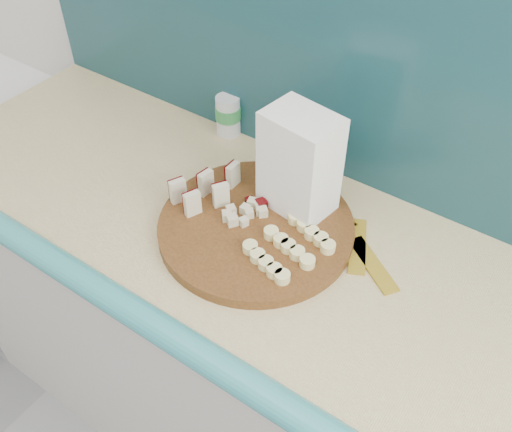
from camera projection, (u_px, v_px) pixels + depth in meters
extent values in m
cube|color=silver|center=(406.00, 23.00, 1.07)|extent=(3.60, 0.04, 2.60)
cube|color=beige|center=(332.00, 400.00, 1.45)|extent=(2.20, 0.60, 0.88)
cube|color=#D2B67B|center=(353.00, 287.00, 1.13)|extent=(2.20, 0.60, 0.03)
cube|color=teal|center=(269.00, 402.00, 0.95)|extent=(2.20, 0.06, 0.03)
cube|color=teal|center=(438.00, 107.00, 1.12)|extent=(2.20, 0.02, 0.50)
cylinder|color=#43240E|center=(256.00, 227.00, 1.21)|extent=(0.51, 0.51, 0.03)
cube|color=beige|center=(178.00, 191.00, 1.23)|extent=(0.02, 0.04, 0.06)
cube|color=#450407|center=(176.00, 189.00, 1.24)|extent=(0.01, 0.04, 0.06)
cube|color=beige|center=(206.00, 183.00, 1.25)|extent=(0.02, 0.04, 0.06)
cube|color=#450407|center=(203.00, 181.00, 1.26)|extent=(0.01, 0.04, 0.06)
cube|color=beige|center=(233.00, 175.00, 1.27)|extent=(0.02, 0.04, 0.06)
cube|color=#450407|center=(231.00, 173.00, 1.28)|extent=(0.01, 0.04, 0.06)
cube|color=beige|center=(192.00, 204.00, 1.20)|extent=(0.02, 0.04, 0.06)
cube|color=#450407|center=(190.00, 201.00, 1.21)|extent=(0.01, 0.04, 0.06)
cube|color=beige|center=(221.00, 195.00, 1.22)|extent=(0.02, 0.04, 0.06)
cube|color=#450407|center=(218.00, 193.00, 1.23)|extent=(0.01, 0.04, 0.06)
cube|color=beige|center=(251.00, 215.00, 1.20)|extent=(0.02, 0.02, 0.02)
cube|color=beige|center=(256.00, 215.00, 1.20)|extent=(0.02, 0.02, 0.02)
cube|color=#450407|center=(260.00, 212.00, 1.21)|extent=(0.02, 0.02, 0.02)
cube|color=beige|center=(252.00, 211.00, 1.21)|extent=(0.02, 0.02, 0.02)
cube|color=beige|center=(251.00, 207.00, 1.22)|extent=(0.02, 0.02, 0.02)
cube|color=beige|center=(246.00, 205.00, 1.23)|extent=(0.02, 0.02, 0.02)
cube|color=beige|center=(244.00, 210.00, 1.22)|extent=(0.02, 0.02, 0.02)
cube|color=beige|center=(239.00, 211.00, 1.21)|extent=(0.02, 0.02, 0.02)
cube|color=#450407|center=(235.00, 215.00, 1.20)|extent=(0.02, 0.02, 0.02)
cube|color=beige|center=(243.00, 216.00, 1.20)|extent=(0.02, 0.02, 0.02)
cube|color=beige|center=(245.00, 220.00, 1.19)|extent=(0.02, 0.02, 0.02)
cube|color=beige|center=(249.00, 216.00, 1.20)|extent=(0.02, 0.02, 0.02)
cylinder|color=#FBED99|center=(249.00, 248.00, 1.14)|extent=(0.03, 0.03, 0.02)
cylinder|color=#FBED99|center=(257.00, 255.00, 1.12)|extent=(0.03, 0.03, 0.02)
cylinder|color=#FBED99|center=(266.00, 262.00, 1.11)|extent=(0.03, 0.03, 0.02)
cylinder|color=#FBED99|center=(274.00, 269.00, 1.10)|extent=(0.03, 0.03, 0.02)
cylinder|color=#FBED99|center=(283.00, 277.00, 1.08)|extent=(0.03, 0.03, 0.02)
cylinder|color=#FBED99|center=(273.00, 233.00, 1.17)|extent=(0.03, 0.03, 0.02)
cylinder|color=#FBED99|center=(281.00, 240.00, 1.15)|extent=(0.03, 0.03, 0.02)
cylinder|color=#FBED99|center=(289.00, 247.00, 1.14)|extent=(0.03, 0.03, 0.02)
cylinder|color=#FBED99|center=(298.00, 254.00, 1.13)|extent=(0.03, 0.03, 0.02)
cylinder|color=#FBED99|center=(307.00, 261.00, 1.11)|extent=(0.03, 0.03, 0.02)
cylinder|color=#FBED99|center=(295.00, 219.00, 1.20)|extent=(0.03, 0.03, 0.02)
cylinder|color=#FBED99|center=(303.00, 226.00, 1.18)|extent=(0.03, 0.03, 0.02)
cylinder|color=#FBED99|center=(311.00, 232.00, 1.17)|extent=(0.03, 0.03, 0.02)
cylinder|color=#FBED99|center=(320.00, 239.00, 1.16)|extent=(0.03, 0.03, 0.02)
cylinder|color=#FBED99|center=(329.00, 246.00, 1.14)|extent=(0.03, 0.03, 0.02)
cube|color=white|center=(299.00, 168.00, 1.18)|extent=(0.16, 0.13, 0.25)
cylinder|color=silver|center=(228.00, 115.00, 1.44)|extent=(0.06, 0.06, 0.10)
cylinder|color=green|center=(228.00, 113.00, 1.44)|extent=(0.06, 0.06, 0.03)
cube|color=gold|center=(329.00, 240.00, 1.20)|extent=(0.06, 0.16, 0.01)
cube|color=gold|center=(358.00, 246.00, 1.19)|extent=(0.10, 0.15, 0.01)
cube|color=gold|center=(372.00, 265.00, 1.15)|extent=(0.15, 0.12, 0.01)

